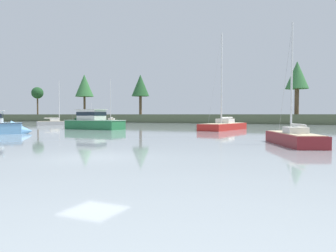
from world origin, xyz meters
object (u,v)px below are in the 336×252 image
(sailboat_teal, at_px, (111,122))
(sailboat_grey, at_px, (56,124))
(sailboat_red, at_px, (224,128))
(sailboat_maroon, at_px, (294,142))
(cruiser_green, at_px, (89,125))

(sailboat_teal, distance_m, sailboat_grey, 15.31)
(sailboat_red, height_order, sailboat_maroon, sailboat_red)
(sailboat_grey, bearing_deg, sailboat_maroon, -28.43)
(sailboat_red, relative_size, sailboat_teal, 1.23)
(sailboat_teal, distance_m, cruiser_green, 29.02)
(sailboat_red, relative_size, sailboat_maroon, 1.51)
(sailboat_red, distance_m, sailboat_teal, 36.65)
(cruiser_green, xyz_separation_m, sailboat_maroon, (26.27, -12.56, -0.41))
(sailboat_teal, relative_size, sailboat_maroon, 1.23)
(sailboat_maroon, height_order, sailboat_grey, sailboat_grey)
(sailboat_red, bearing_deg, cruiser_green, -161.16)
(sailboat_teal, xyz_separation_m, cruiser_green, (14.12, -25.35, 0.39))
(sailboat_red, distance_m, sailboat_grey, 32.76)
(sailboat_maroon, distance_m, sailboat_grey, 47.63)
(sailboat_maroon, bearing_deg, sailboat_red, 117.23)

